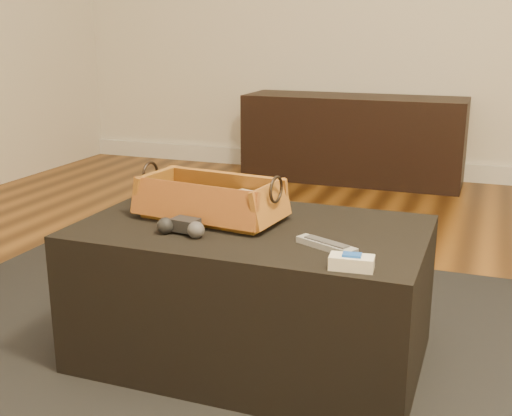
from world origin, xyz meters
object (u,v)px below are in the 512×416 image
(media_cabinet, at_px, (353,139))
(game_controller, at_px, (182,227))
(tv_remote, at_px, (201,210))
(ottoman, at_px, (252,292))
(cream_gadget, at_px, (352,262))
(wicker_basket, at_px, (210,202))
(silver_remote, at_px, (326,245))

(media_cabinet, height_order, game_controller, media_cabinet)
(media_cabinet, bearing_deg, game_controller, -88.06)
(tv_remote, height_order, game_controller, game_controller)
(ottoman, distance_m, cream_gadget, 0.48)
(tv_remote, distance_m, wicker_basket, 0.04)
(wicker_basket, xyz_separation_m, game_controller, (-0.01, -0.17, -0.03))
(media_cabinet, distance_m, wicker_basket, 2.50)
(cream_gadget, bearing_deg, ottoman, 144.72)
(cream_gadget, bearing_deg, wicker_basket, 151.12)
(ottoman, relative_size, game_controller, 6.83)
(wicker_basket, height_order, cream_gadget, wicker_basket)
(ottoman, bearing_deg, media_cabinet, 95.46)
(tv_remote, distance_m, game_controller, 0.16)
(media_cabinet, xyz_separation_m, silver_remote, (0.49, -2.64, 0.16))
(media_cabinet, distance_m, game_controller, 2.67)
(silver_remote, xyz_separation_m, cream_gadget, (0.09, -0.12, 0.01))
(game_controller, height_order, cream_gadget, game_controller)
(ottoman, bearing_deg, tv_remote, 176.21)
(tv_remote, relative_size, cream_gadget, 2.11)
(wicker_basket, bearing_deg, ottoman, -9.83)
(silver_remote, distance_m, cream_gadget, 0.16)
(tv_remote, height_order, silver_remote, tv_remote)
(silver_remote, bearing_deg, media_cabinet, 100.62)
(wicker_basket, bearing_deg, game_controller, -92.25)
(tv_remote, bearing_deg, ottoman, -2.72)
(ottoman, height_order, wicker_basket, wicker_basket)
(tv_remote, distance_m, cream_gadget, 0.58)
(ottoman, distance_m, wicker_basket, 0.30)
(tv_remote, bearing_deg, silver_remote, -16.38)
(tv_remote, distance_m, silver_remote, 0.44)
(silver_remote, bearing_deg, wicker_basket, 159.80)
(media_cabinet, relative_size, tv_remote, 6.16)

